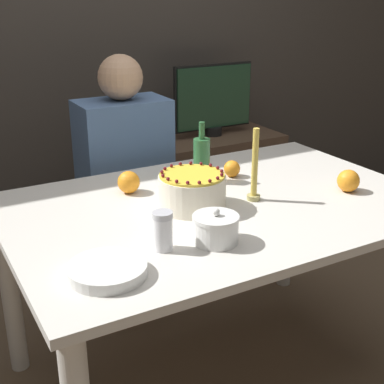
{
  "coord_description": "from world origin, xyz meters",
  "views": [
    {
      "loc": [
        -0.94,
        -1.48,
        1.46
      ],
      "look_at": [
        -0.11,
        0.01,
        0.8
      ],
      "focal_mm": 50.0,
      "sensor_mm": 36.0,
      "label": 1
    }
  ],
  "objects_px": {
    "person_man_blue_shirt": "(126,202)",
    "candle": "(255,172)",
    "bottle": "(202,159)",
    "cake": "(192,191)",
    "tv_monitor": "(213,99)",
    "sugar_shaker": "(163,231)",
    "sugar_bowl": "(216,229)"
  },
  "relations": [
    {
      "from": "person_man_blue_shirt",
      "to": "candle",
      "type": "bearing_deg",
      "value": 105.08
    },
    {
      "from": "bottle",
      "to": "candle",
      "type": "bearing_deg",
      "value": -76.89
    },
    {
      "from": "person_man_blue_shirt",
      "to": "cake",
      "type": "bearing_deg",
      "value": 87.5
    },
    {
      "from": "cake",
      "to": "tv_monitor",
      "type": "relative_size",
      "value": 0.46
    },
    {
      "from": "candle",
      "to": "bottle",
      "type": "height_order",
      "value": "candle"
    },
    {
      "from": "candle",
      "to": "sugar_shaker",
      "type": "bearing_deg",
      "value": -157.27
    },
    {
      "from": "cake",
      "to": "bottle",
      "type": "bearing_deg",
      "value": 52.98
    },
    {
      "from": "sugar_bowl",
      "to": "person_man_blue_shirt",
      "type": "xyz_separation_m",
      "value": [
        0.1,
        0.95,
        -0.27
      ]
    },
    {
      "from": "bottle",
      "to": "tv_monitor",
      "type": "bearing_deg",
      "value": 56.25
    },
    {
      "from": "sugar_shaker",
      "to": "person_man_blue_shirt",
      "type": "bearing_deg",
      "value": 74.39
    },
    {
      "from": "cake",
      "to": "tv_monitor",
      "type": "xyz_separation_m",
      "value": [
        0.77,
        1.12,
        0.05
      ]
    },
    {
      "from": "sugar_bowl",
      "to": "bottle",
      "type": "xyz_separation_m",
      "value": [
        0.23,
        0.49,
        0.05
      ]
    },
    {
      "from": "bottle",
      "to": "cake",
      "type": "bearing_deg",
      "value": -127.02
    },
    {
      "from": "person_man_blue_shirt",
      "to": "tv_monitor",
      "type": "height_order",
      "value": "person_man_blue_shirt"
    },
    {
      "from": "cake",
      "to": "person_man_blue_shirt",
      "type": "relative_size",
      "value": 0.19
    },
    {
      "from": "sugar_bowl",
      "to": "tv_monitor",
      "type": "xyz_separation_m",
      "value": [
        0.84,
        1.39,
        0.07
      ]
    },
    {
      "from": "sugar_shaker",
      "to": "person_man_blue_shirt",
      "type": "distance_m",
      "value": 1.0
    },
    {
      "from": "cake",
      "to": "bottle",
      "type": "height_order",
      "value": "bottle"
    },
    {
      "from": "sugar_shaker",
      "to": "bottle",
      "type": "bearing_deg",
      "value": 49.17
    },
    {
      "from": "sugar_bowl",
      "to": "tv_monitor",
      "type": "distance_m",
      "value": 1.63
    },
    {
      "from": "sugar_bowl",
      "to": "person_man_blue_shirt",
      "type": "height_order",
      "value": "person_man_blue_shirt"
    },
    {
      "from": "cake",
      "to": "bottle",
      "type": "distance_m",
      "value": 0.28
    },
    {
      "from": "candle",
      "to": "person_man_blue_shirt",
      "type": "bearing_deg",
      "value": 105.08
    },
    {
      "from": "tv_monitor",
      "to": "sugar_shaker",
      "type": "bearing_deg",
      "value": -126.26
    },
    {
      "from": "cake",
      "to": "tv_monitor",
      "type": "bearing_deg",
      "value": 55.6
    },
    {
      "from": "candle",
      "to": "tv_monitor",
      "type": "bearing_deg",
      "value": 65.07
    },
    {
      "from": "sugar_shaker",
      "to": "bottle",
      "type": "xyz_separation_m",
      "value": [
        0.39,
        0.45,
        0.03
      ]
    },
    {
      "from": "sugar_bowl",
      "to": "tv_monitor",
      "type": "bearing_deg",
      "value": 58.91
    },
    {
      "from": "sugar_bowl",
      "to": "tv_monitor",
      "type": "relative_size",
      "value": 0.28
    },
    {
      "from": "cake",
      "to": "tv_monitor",
      "type": "distance_m",
      "value": 1.36
    },
    {
      "from": "candle",
      "to": "tv_monitor",
      "type": "height_order",
      "value": "tv_monitor"
    },
    {
      "from": "sugar_bowl",
      "to": "person_man_blue_shirt",
      "type": "relative_size",
      "value": 0.12
    }
  ]
}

